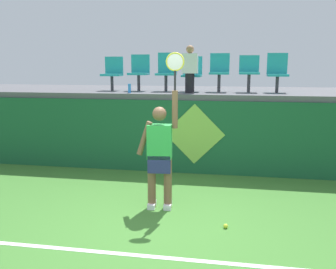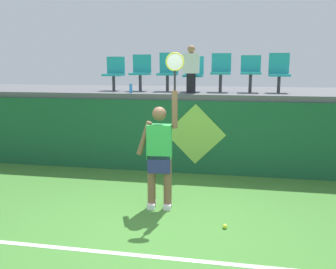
# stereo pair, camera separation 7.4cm
# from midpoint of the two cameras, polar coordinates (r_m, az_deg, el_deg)

# --- Properties ---
(ground_plane) EXTENTS (40.00, 40.00, 0.00)m
(ground_plane) POSITION_cam_midpoint_polar(r_m,az_deg,el_deg) (5.43, -0.65, -14.14)
(ground_plane) COLOR #3D752D
(court_back_wall) EXTENTS (13.17, 0.20, 1.55)m
(court_back_wall) POSITION_cam_midpoint_polar(r_m,az_deg,el_deg) (7.90, 3.43, -0.33)
(court_back_wall) COLOR #195633
(court_back_wall) RESTS_ON ground_plane
(spectator_platform) EXTENTS (13.17, 3.09, 0.12)m
(spectator_platform) POSITION_cam_midpoint_polar(r_m,az_deg,el_deg) (9.26, 4.68, 6.49)
(spectator_platform) COLOR #56565B
(spectator_platform) RESTS_ON court_back_wall
(court_baseline_stripe) EXTENTS (11.85, 0.08, 0.01)m
(court_baseline_stripe) POSITION_cam_midpoint_polar(r_m,az_deg,el_deg) (4.73, -2.69, -18.13)
(court_baseline_stripe) COLOR white
(court_baseline_stripe) RESTS_ON ground_plane
(tennis_player) EXTENTS (0.75, 0.29, 2.46)m
(tennis_player) POSITION_cam_midpoint_polar(r_m,az_deg,el_deg) (5.87, -0.90, -2.73)
(tennis_player) COLOR white
(tennis_player) RESTS_ON ground_plane
(tennis_ball) EXTENTS (0.07, 0.07, 0.07)m
(tennis_ball) POSITION_cam_midpoint_polar(r_m,az_deg,el_deg) (5.47, 9.10, -13.72)
(tennis_ball) COLOR #D1E533
(tennis_ball) RESTS_ON ground_plane
(water_bottle) EXTENTS (0.06, 0.06, 0.20)m
(water_bottle) POSITION_cam_midpoint_polar(r_m,az_deg,el_deg) (8.19, -5.46, 7.06)
(water_bottle) COLOR #338CE5
(water_bottle) RESTS_ON spectator_platform
(stadium_chair_0) EXTENTS (0.44, 0.42, 0.80)m
(stadium_chair_0) POSITION_cam_midpoint_polar(r_m,az_deg,el_deg) (9.03, -7.98, 9.49)
(stadium_chair_0) COLOR #38383D
(stadium_chair_0) RESTS_ON spectator_platform
(stadium_chair_1) EXTENTS (0.44, 0.42, 0.84)m
(stadium_chair_1) POSITION_cam_midpoint_polar(r_m,az_deg,el_deg) (8.85, -3.93, 9.74)
(stadium_chair_1) COLOR #38383D
(stadium_chair_1) RESTS_ON spectator_platform
(stadium_chair_2) EXTENTS (0.44, 0.42, 0.88)m
(stadium_chair_2) POSITION_cam_midpoint_polar(r_m,az_deg,el_deg) (8.71, 0.25, 9.83)
(stadium_chair_2) COLOR #38383D
(stadium_chair_2) RESTS_ON spectator_platform
(stadium_chair_3) EXTENTS (0.44, 0.42, 0.80)m
(stadium_chair_3) POSITION_cam_midpoint_polar(r_m,az_deg,el_deg) (8.62, 4.18, 9.47)
(stadium_chair_3) COLOR #38383D
(stadium_chair_3) RESTS_ON spectator_platform
(stadium_chair_4) EXTENTS (0.44, 0.42, 0.86)m
(stadium_chair_4) POSITION_cam_midpoint_polar(r_m,az_deg,el_deg) (8.57, 8.36, 9.75)
(stadium_chair_4) COLOR #38383D
(stadium_chair_4) RESTS_ON spectator_platform
(stadium_chair_5) EXTENTS (0.44, 0.42, 0.82)m
(stadium_chair_5) POSITION_cam_midpoint_polar(r_m,az_deg,el_deg) (8.56, 12.80, 9.50)
(stadium_chair_5) COLOR #38383D
(stadium_chair_5) RESTS_ON spectator_platform
(stadium_chair_6) EXTENTS (0.44, 0.42, 0.86)m
(stadium_chair_6) POSITION_cam_midpoint_polar(r_m,az_deg,el_deg) (8.61, 16.90, 9.29)
(stadium_chair_6) COLOR #38383D
(stadium_chair_6) RESTS_ON spectator_platform
(spectator_0) EXTENTS (0.34, 0.20, 1.02)m
(spectator_0) POSITION_cam_midpoint_polar(r_m,az_deg,el_deg) (8.19, 3.83, 10.04)
(spectator_0) COLOR black
(spectator_0) RESTS_ON spectator_platform
(wall_signage_mount) EXTENTS (1.27, 0.01, 1.49)m
(wall_signage_mount) POSITION_cam_midpoint_polar(r_m,az_deg,el_deg) (7.96, 4.41, -5.98)
(wall_signage_mount) COLOR #195633
(wall_signage_mount) RESTS_ON ground_plane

